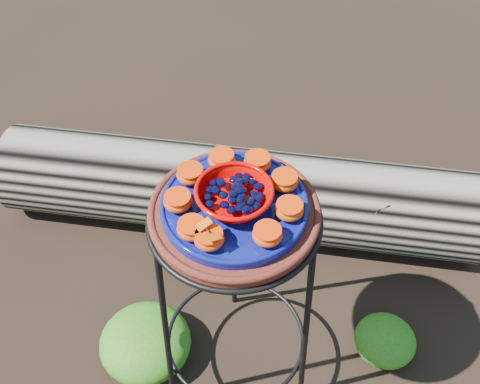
{
  "coord_description": "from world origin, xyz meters",
  "views": [
    {
      "loc": [
        -0.01,
        -0.87,
        1.75
      ],
      "look_at": [
        0.01,
        0.0,
        0.79
      ],
      "focal_mm": 45.0,
      "sensor_mm": 36.0,
      "label": 1
    }
  ],
  "objects_px": {
    "cobalt_plate": "(234,207)",
    "driftwood_log": "(239,191)",
    "terracotta_saucer": "(234,214)",
    "plant_stand": "(235,301)",
    "red_bowl": "(234,197)"
  },
  "relations": [
    {
      "from": "plant_stand",
      "to": "red_bowl",
      "type": "distance_m",
      "value": 0.43
    },
    {
      "from": "plant_stand",
      "to": "terracotta_saucer",
      "type": "xyz_separation_m",
      "value": [
        0.0,
        0.0,
        0.37
      ]
    },
    {
      "from": "plant_stand",
      "to": "driftwood_log",
      "type": "relative_size",
      "value": 0.41
    },
    {
      "from": "cobalt_plate",
      "to": "driftwood_log",
      "type": "distance_m",
      "value": 0.82
    },
    {
      "from": "terracotta_saucer",
      "to": "driftwood_log",
      "type": "bearing_deg",
      "value": 87.55
    },
    {
      "from": "plant_stand",
      "to": "red_bowl",
      "type": "relative_size",
      "value": 4.28
    },
    {
      "from": "cobalt_plate",
      "to": "driftwood_log",
      "type": "height_order",
      "value": "cobalt_plate"
    },
    {
      "from": "cobalt_plate",
      "to": "red_bowl",
      "type": "xyz_separation_m",
      "value": [
        0.0,
        0.0,
        0.03
      ]
    },
    {
      "from": "cobalt_plate",
      "to": "terracotta_saucer",
      "type": "bearing_deg",
      "value": 0.0
    },
    {
      "from": "cobalt_plate",
      "to": "plant_stand",
      "type": "bearing_deg",
      "value": 0.0
    },
    {
      "from": "terracotta_saucer",
      "to": "plant_stand",
      "type": "bearing_deg",
      "value": 0.0
    },
    {
      "from": "cobalt_plate",
      "to": "red_bowl",
      "type": "relative_size",
      "value": 2.0
    },
    {
      "from": "terracotta_saucer",
      "to": "driftwood_log",
      "type": "height_order",
      "value": "terracotta_saucer"
    },
    {
      "from": "plant_stand",
      "to": "driftwood_log",
      "type": "bearing_deg",
      "value": 87.55
    },
    {
      "from": "plant_stand",
      "to": "red_bowl",
      "type": "height_order",
      "value": "red_bowl"
    }
  ]
}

